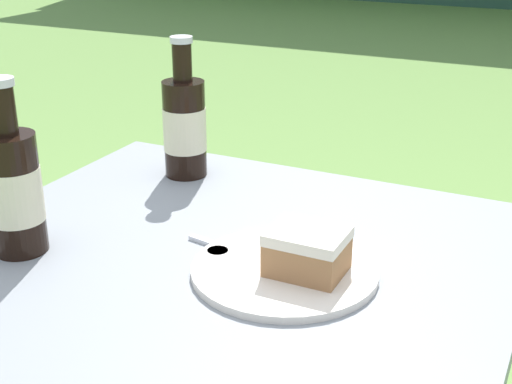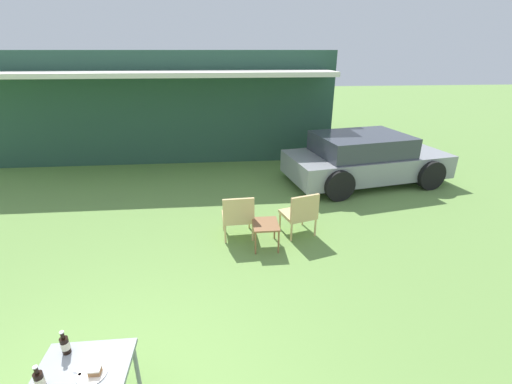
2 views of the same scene
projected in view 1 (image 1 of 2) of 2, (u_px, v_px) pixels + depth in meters
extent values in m
cube|color=gray|center=(224.00, 265.00, 0.96)|extent=(0.76, 0.69, 0.04)
cylinder|color=gray|center=(152.00, 317.00, 1.48)|extent=(0.04, 0.04, 0.65)
cylinder|color=silver|center=(285.00, 270.00, 0.90)|extent=(0.24, 0.24, 0.01)
cube|color=#9E6B42|center=(307.00, 257.00, 0.87)|extent=(0.09, 0.07, 0.04)
cube|color=silver|center=(308.00, 236.00, 0.86)|extent=(0.09, 0.08, 0.01)
cylinder|color=black|center=(185.00, 129.00, 1.19)|extent=(0.07, 0.07, 0.16)
cylinder|color=black|center=(182.00, 62.00, 1.15)|extent=(0.03, 0.03, 0.06)
cylinder|color=silver|center=(181.00, 40.00, 1.14)|extent=(0.04, 0.04, 0.01)
cylinder|color=beige|center=(185.00, 129.00, 1.19)|extent=(0.07, 0.07, 0.07)
cylinder|color=black|center=(15.00, 194.00, 0.93)|extent=(0.07, 0.07, 0.16)
cylinder|color=black|center=(3.00, 111.00, 0.88)|extent=(0.03, 0.03, 0.06)
cylinder|color=beige|center=(15.00, 194.00, 0.93)|extent=(0.07, 0.07, 0.07)
cube|color=silver|center=(243.00, 256.00, 0.94)|extent=(0.18, 0.04, 0.01)
cylinder|color=silver|center=(221.00, 254.00, 0.94)|extent=(0.03, 0.03, 0.01)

